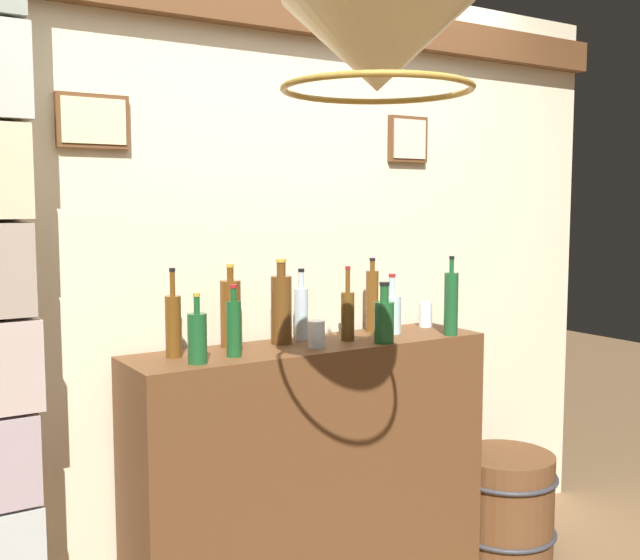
% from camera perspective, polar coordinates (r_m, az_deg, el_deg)
% --- Properties ---
extents(panelled_rear_partition, '(3.43, 0.15, 2.45)m').
position_cam_1_polar(panelled_rear_partition, '(3.09, -3.04, 1.01)').
color(panelled_rear_partition, beige).
rests_on(panelled_rear_partition, ground).
extents(bar_shelf_unit, '(1.45, 0.36, 1.02)m').
position_cam_1_polar(bar_shelf_unit, '(3.05, -0.52, -14.30)').
color(bar_shelf_unit, brown).
rests_on(bar_shelf_unit, ground).
extents(liquor_bottle_port, '(0.05, 0.05, 0.25)m').
position_cam_1_polar(liquor_bottle_port, '(2.68, -6.48, -3.52)').
color(liquor_bottle_port, '#184D21').
rests_on(liquor_bottle_port, bar_shelf_unit).
extents(liquor_bottle_vermouth, '(0.08, 0.08, 0.32)m').
position_cam_1_polar(liquor_bottle_vermouth, '(2.90, -2.92, -2.11)').
color(liquor_bottle_vermouth, '#583515').
rests_on(liquor_bottle_vermouth, bar_shelf_unit).
extents(liquor_bottle_brandy, '(0.05, 0.05, 0.29)m').
position_cam_1_polar(liquor_bottle_brandy, '(2.97, 2.09, -2.58)').
color(liquor_bottle_brandy, brown).
rests_on(liquor_bottle_brandy, bar_shelf_unit).
extents(liquor_bottle_vodka, '(0.05, 0.05, 0.28)m').
position_cam_1_polar(liquor_bottle_vodka, '(2.98, -1.41, -2.42)').
color(liquor_bottle_vodka, '#AEC1C7').
rests_on(liquor_bottle_vodka, bar_shelf_unit).
extents(liquor_bottle_rum, '(0.05, 0.05, 0.31)m').
position_cam_1_polar(liquor_bottle_rum, '(3.19, 3.93, -1.49)').
color(liquor_bottle_rum, brown).
rests_on(liquor_bottle_rum, bar_shelf_unit).
extents(liquor_bottle_tequila, '(0.08, 0.08, 0.25)m').
position_cam_1_polar(liquor_bottle_tequila, '(3.14, 5.41, -2.48)').
color(liquor_bottle_tequila, '#ABCACC').
rests_on(liquor_bottle_tequila, bar_shelf_unit).
extents(liquor_bottle_scotch, '(0.06, 0.06, 0.31)m').
position_cam_1_polar(liquor_bottle_scotch, '(2.69, -10.95, -3.29)').
color(liquor_bottle_scotch, brown).
rests_on(liquor_bottle_scotch, bar_shelf_unit).
extents(liquor_bottle_amaro, '(0.06, 0.06, 0.32)m').
position_cam_1_polar(liquor_bottle_amaro, '(3.13, 9.80, -1.70)').
color(liquor_bottle_amaro, '#1A4E26').
rests_on(liquor_bottle_amaro, bar_shelf_unit).
extents(liquor_bottle_rye, '(0.08, 0.08, 0.24)m').
position_cam_1_polar(liquor_bottle_rye, '(2.93, 4.83, -2.99)').
color(liquor_bottle_rye, '#1A4D23').
rests_on(liquor_bottle_rye, bar_shelf_unit).
extents(liquor_bottle_gin, '(0.08, 0.08, 0.31)m').
position_cam_1_polar(liquor_bottle_gin, '(2.86, -6.72, -2.45)').
color(liquor_bottle_gin, brown).
rests_on(liquor_bottle_gin, bar_shelf_unit).
extents(liquor_bottle_bourbon, '(0.06, 0.06, 0.24)m').
position_cam_1_polar(liquor_bottle_bourbon, '(2.58, -9.19, -4.25)').
color(liquor_bottle_bourbon, '#194E24').
rests_on(liquor_bottle_bourbon, bar_shelf_unit).
extents(glass_tumbler_rocks, '(0.06, 0.06, 0.11)m').
position_cam_1_polar(glass_tumbler_rocks, '(3.33, 7.91, -2.59)').
color(glass_tumbler_rocks, silver).
rests_on(glass_tumbler_rocks, bar_shelf_unit).
extents(glass_tumbler_highball, '(0.07, 0.07, 0.10)m').
position_cam_1_polar(glass_tumbler_highball, '(2.83, -0.29, -4.08)').
color(glass_tumbler_highball, silver).
rests_on(glass_tumbler_highball, bar_shelf_unit).
extents(pendant_lamp, '(0.47, 0.47, 0.58)m').
position_cam_1_polar(pendant_lamp, '(1.91, 4.33, 16.83)').
color(pendant_lamp, beige).
extents(wooden_barrel, '(0.46, 0.46, 0.45)m').
position_cam_1_polar(wooden_barrel, '(3.63, 13.68, -15.93)').
color(wooden_barrel, brown).
rests_on(wooden_barrel, ground).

